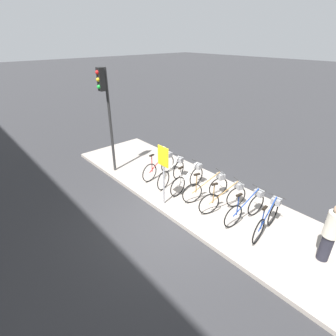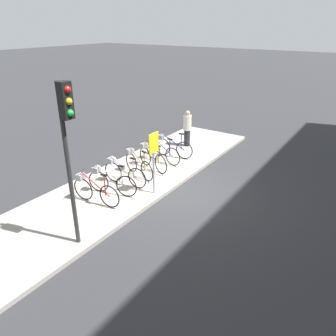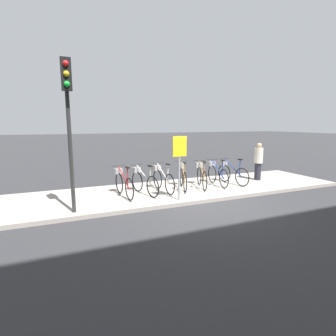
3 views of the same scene
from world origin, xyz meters
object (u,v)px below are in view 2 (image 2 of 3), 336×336
parked_bicycle_3 (137,163)px  sign_post (154,153)px  parked_bicycle_1 (109,181)px  pedestrian (187,128)px  parked_bicycle_6 (171,146)px  parked_bicycle_4 (151,157)px  parked_bicycle_5 (161,151)px  traffic_light (67,135)px  parked_bicycle_2 (122,172)px  parked_bicycle_0 (93,189)px

parked_bicycle_3 → sign_post: 1.69m
parked_bicycle_1 → pedestrian: (5.04, 0.25, 0.35)m
parked_bicycle_1 → sign_post: bearing=-54.1°
pedestrian → parked_bicycle_6: bearing=-175.5°
parked_bicycle_4 → parked_bicycle_5: bearing=5.7°
parked_bicycle_4 → sign_post: sign_post is taller
parked_bicycle_1 → parked_bicycle_5: (2.98, 0.16, 0.00)m
traffic_light → parked_bicycle_2: bearing=23.0°
parked_bicycle_4 → parked_bicycle_6: size_ratio=0.96×
parked_bicycle_1 → sign_post: (0.80, -1.11, 0.88)m
sign_post → parked_bicycle_5: bearing=30.2°
parked_bicycle_0 → traffic_light: size_ratio=0.43×
parked_bicycle_6 → pedestrian: 1.47m
sign_post → parked_bicycle_4: bearing=39.3°
parked_bicycle_5 → sign_post: (-2.17, -1.27, 0.88)m
parked_bicycle_0 → parked_bicycle_6: 4.30m
parked_bicycle_3 → traffic_light: 4.60m
parked_bicycle_0 → parked_bicycle_5: bearing=2.5°
parked_bicycle_0 → parked_bicycle_2: size_ratio=1.00×
parked_bicycle_2 → parked_bicycle_5: 2.26m
parked_bicycle_3 → pedestrian: pedestrian is taller
parked_bicycle_1 → pedestrian: 5.06m
parked_bicycle_0 → parked_bicycle_4: bearing=1.7°
parked_bicycle_2 → parked_bicycle_1: bearing=-171.9°
parked_bicycle_1 → parked_bicycle_4: 2.27m
parked_bicycle_5 → traffic_light: bearing=-165.9°
parked_bicycle_4 → parked_bicycle_5: (0.71, 0.07, 0.00)m
parked_bicycle_0 → pedestrian: size_ratio=1.08×
traffic_light → parked_bicycle_0: bearing=36.4°
parked_bicycle_0 → parked_bicycle_5: size_ratio=1.00×
parked_bicycle_2 → sign_post: 1.50m
parked_bicycle_2 → parked_bicycle_5: same height
parked_bicycle_1 → parked_bicycle_3: 1.54m
parked_bicycle_1 → parked_bicycle_3: bearing=5.3°
parked_bicycle_3 → parked_bicycle_6: 2.09m
pedestrian → traffic_light: bearing=-169.1°
parked_bicycle_2 → parked_bicycle_3: bearing=2.8°
pedestrian → parked_bicycle_1: bearing=-177.2°
traffic_light → parked_bicycle_3: bearing=18.9°
pedestrian → sign_post: 4.48m
parked_bicycle_3 → sign_post: sign_post is taller
traffic_light → sign_post: traffic_light is taller
parked_bicycle_1 → pedestrian: pedestrian is taller
traffic_light → pedestrian: bearing=10.9°
sign_post → pedestrian: bearing=17.7°
parked_bicycle_0 → parked_bicycle_3: 2.21m
pedestrian → parked_bicycle_2: bearing=-178.1°
parked_bicycle_0 → parked_bicycle_5: 3.65m
parked_bicycle_3 → parked_bicycle_4: bearing=-4.1°
parked_bicycle_1 → traffic_light: bearing=-152.8°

